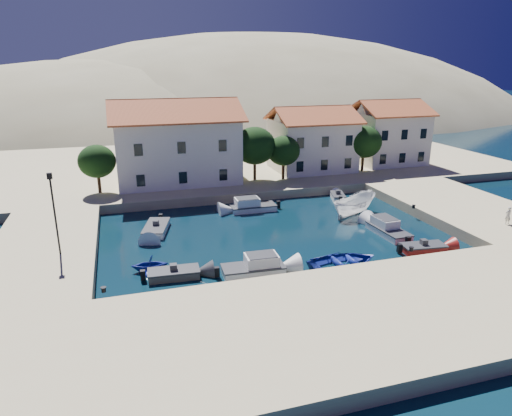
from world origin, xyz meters
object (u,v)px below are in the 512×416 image
Objects in this scene: pedestrian at (508,215)px; building_left at (176,140)px; rowboat_south at (343,267)px; boat_east at (354,215)px; cabin_cruiser_east at (389,230)px; lamppost at (54,206)px; building_right at (388,131)px; cabin_cruiser_south at (253,268)px; building_mid at (312,138)px.

building_left is at bearing -42.04° from pedestrian.
rowboat_south is at bearing -71.58° from building_left.
boat_east is 3.63× the size of pedestrian.
lamppost is at bearing 84.88° from cabin_cruiser_east.
building_left is at bearing 60.10° from lamppost.
rowboat_south is at bearing -17.37° from lamppost.
building_left is 2.52× the size of boat_east.
building_right reaches higher than pedestrian.
building_right is 27.81m from cabin_cruiser_east.
lamppost is 1.34× the size of cabin_cruiser_south.
building_mid is at bearing 3.18° from building_left.
building_mid is 17.43m from boat_east.
building_right is at bearing -97.68° from pedestrian.
building_right is 23.29m from boat_east.
building_left reaches higher than lamppost.
building_left is 26.08m from cabin_cruiser_south.
building_left is at bearing 34.25° from cabin_cruiser_east.
lamppost is (-11.50, -20.00, -1.18)m from building_left.
boat_east is (27.08, 4.55, -4.75)m from lamppost.
building_mid reaches higher than cabin_cruiser_east.
building_mid is 22.99m from cabin_cruiser_east.
building_right is 2.04× the size of cabin_cruiser_south.
cabin_cruiser_east is at bearing -95.61° from building_mid.
rowboat_south is (-9.23, -27.34, -5.22)m from building_mid.
cabin_cruiser_south is (13.48, -5.43, -4.28)m from lamppost.
building_left reaches higher than pedestrian.
pedestrian reaches higher than cabin_cruiser_south.
building_mid is at bearing -7.83° from cabin_cruiser_east.
boat_east is 13.70m from pedestrian.
pedestrian reaches higher than boat_east.
cabin_cruiser_south is 6.88m from rowboat_south.
lamppost reaches higher than rowboat_south.
lamppost is at bearing -5.36° from pedestrian.
lamppost is at bearing 75.41° from boat_east.
building_left is 2.70× the size of rowboat_south.
building_left reaches higher than boat_east.
rowboat_south is (20.27, -6.34, -4.75)m from lamppost.
lamppost is 27.67m from cabin_cruiser_east.
building_left is 28.39m from rowboat_south.
rowboat_south is 1.14× the size of cabin_cruiser_east.
building_right is 46.98m from lamppost.
rowboat_south is at bearing -108.64° from building_mid.
cabin_cruiser_east is (15.80, -21.38, -5.46)m from building_left.
lamppost is 27.87m from boat_east.
pedestrian is (7.79, -25.40, -3.42)m from building_mid.
pedestrian is (17.02, 1.94, 1.80)m from rowboat_south.
building_right is 1.98× the size of cabin_cruiser_east.
building_mid is 6.52× the size of pedestrian.
pedestrian is (10.22, -8.95, 1.80)m from boat_east.
building_left is 3.17× the size of cabin_cruiser_south.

